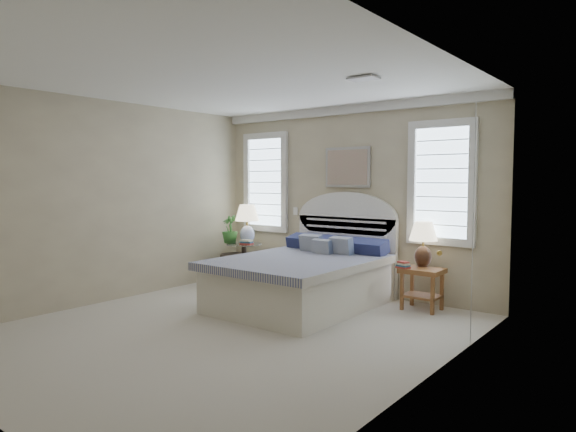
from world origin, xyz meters
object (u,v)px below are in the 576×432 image
at_px(lamp_left, 247,220).
at_px(floor_pot, 236,268).
at_px(bed, 306,276).
at_px(nightstand_right, 422,280).
at_px(lamp_right, 423,239).
at_px(side_table_left, 244,259).

bearing_deg(lamp_left, floor_pot, -152.60).
bearing_deg(bed, nightstand_right, 28.03).
bearing_deg(lamp_right, lamp_left, -176.21).
distance_m(lamp_left, lamp_right, 2.87).
xyz_separation_m(floor_pot, lamp_right, (3.04, 0.28, 0.66)).
xyz_separation_m(bed, floor_pot, (-1.79, 0.54, -0.16)).
height_order(floor_pot, lamp_right, lamp_right).
relative_size(bed, lamp_left, 3.65).
bearing_deg(lamp_right, side_table_left, -175.49).
relative_size(bed, floor_pot, 4.58).
height_order(nightstand_right, lamp_left, lamp_left).
distance_m(bed, floor_pot, 1.87).
xyz_separation_m(bed, lamp_right, (1.25, 0.82, 0.50)).
relative_size(side_table_left, floor_pot, 1.27).
relative_size(floor_pot, lamp_right, 0.85).
xyz_separation_m(nightstand_right, floor_pot, (-3.09, -0.15, -0.16)).
xyz_separation_m(side_table_left, lamp_left, (0.04, 0.04, 0.62)).
relative_size(nightstand_right, lamp_right, 0.91).
height_order(nightstand_right, lamp_right, lamp_right).
bearing_deg(lamp_right, floor_pot, -174.74).
distance_m(floor_pot, lamp_right, 3.12).
xyz_separation_m(floor_pot, lamp_left, (0.17, 0.09, 0.78)).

